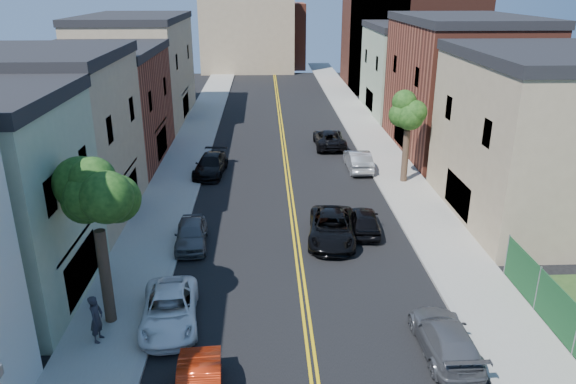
{
  "coord_description": "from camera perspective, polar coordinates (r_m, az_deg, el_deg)",
  "views": [
    {
      "loc": [
        -1.59,
        -5.05,
        12.83
      ],
      "look_at": [
        -0.35,
        23.3,
        2.0
      ],
      "focal_mm": 34.09,
      "sensor_mm": 36.0,
      "label": 1
    }
  ],
  "objects": [
    {
      "name": "bldg_right_brick",
      "position": [
        46.45,
        17.44,
        10.25
      ],
      "size": [
        9.0,
        14.0,
        10.0
      ],
      "primitive_type": "cube",
      "color": "brown",
      "rests_on": "ground"
    },
    {
      "name": "bldg_left_tan_near",
      "position": [
        33.56,
        -24.2,
        4.66
      ],
      "size": [
        9.0,
        10.0,
        9.0
      ],
      "primitive_type": "cube",
      "color": "#998466",
      "rests_on": "ground"
    },
    {
      "name": "dark_car_right_far",
      "position": [
        46.04,
        4.33,
        5.59
      ],
      "size": [
        2.43,
        5.24,
        1.46
      ],
      "primitive_type": "imported",
      "rotation": [
        0.0,
        0.0,
        3.14
      ],
      "color": "black",
      "rests_on": "ground"
    },
    {
      "name": "tree_left_mid",
      "position": [
        21.01,
        -19.8,
        2.33
      ],
      "size": [
        5.2,
        5.2,
        9.29
      ],
      "color": "#37231B",
      "rests_on": "sidewalk_left"
    },
    {
      "name": "curb_right",
      "position": [
        47.45,
        7.01,
        5.14
      ],
      "size": [
        0.3,
        100.0,
        0.15
      ],
      "primitive_type": "cube",
      "color": "gray",
      "rests_on": "ground"
    },
    {
      "name": "sidewalk_left",
      "position": [
        47.24,
        -10.12,
        4.9
      ],
      "size": [
        3.2,
        100.0,
        0.15
      ],
      "primitive_type": "cube",
      "color": "gray",
      "rests_on": "ground"
    },
    {
      "name": "sidewalk_right",
      "position": [
        47.77,
        9.09,
        5.14
      ],
      "size": [
        3.2,
        100.0,
        0.15
      ],
      "primitive_type": "cube",
      "color": "gray",
      "rests_on": "ground"
    },
    {
      "name": "church",
      "position": [
        74.52,
        11.9,
        16.17
      ],
      "size": [
        16.2,
        14.2,
        22.6
      ],
      "color": "#4C2319",
      "rests_on": "ground"
    },
    {
      "name": "black_car_left",
      "position": [
        39.55,
        -8.06,
        2.83
      ],
      "size": [
        2.47,
        5.04,
        1.41
      ],
      "primitive_type": "imported",
      "rotation": [
        0.0,
        0.0,
        -0.1
      ],
      "color": "black",
      "rests_on": "ground"
    },
    {
      "name": "white_pickup",
      "position": [
        22.82,
        -12.24,
        -11.9
      ],
      "size": [
        2.63,
        4.91,
        1.31
      ],
      "primitive_type": "imported",
      "rotation": [
        0.0,
        0.0,
        0.1
      ],
      "color": "white",
      "rests_on": "ground"
    },
    {
      "name": "bldg_right_tan",
      "position": [
        34.0,
        24.97,
        4.74
      ],
      "size": [
        9.0,
        12.0,
        9.0
      ],
      "primitive_type": "cube",
      "color": "#998466",
      "rests_on": "ground"
    },
    {
      "name": "backdrop_left",
      "position": [
        87.35,
        -4.25,
        16.35
      ],
      "size": [
        14.0,
        8.0,
        12.0
      ],
      "primitive_type": "cube",
      "color": "#998466",
      "rests_on": "ground"
    },
    {
      "name": "bldg_right_palegrn",
      "position": [
        59.76,
        12.94,
        12.12
      ],
      "size": [
        9.0,
        12.0,
        8.5
      ],
      "primitive_type": "cube",
      "color": "gray",
      "rests_on": "ground"
    },
    {
      "name": "silver_car_right",
      "position": [
        40.42,
        7.32,
        3.31
      ],
      "size": [
        1.62,
        4.51,
        1.48
      ],
      "primitive_type": "imported",
      "rotation": [
        0.0,
        0.0,
        3.15
      ],
      "color": "#929598",
      "rests_on": "ground"
    },
    {
      "name": "bldg_left_tan_far",
      "position": [
        57.0,
        -15.4,
        12.02
      ],
      "size": [
        9.0,
        16.0,
        9.5
      ],
      "primitive_type": "cube",
      "color": "#998466",
      "rests_on": "ground"
    },
    {
      "name": "bldg_left_brick",
      "position": [
        43.78,
        -19.11,
        8.11
      ],
      "size": [
        9.0,
        12.0,
        8.0
      ],
      "primitive_type": "cube",
      "color": "brown",
      "rests_on": "ground"
    },
    {
      "name": "backdrop_center",
      "position": [
        91.4,
        -1.56,
        15.97
      ],
      "size": [
        10.0,
        8.0,
        10.0
      ],
      "primitive_type": "cube",
      "color": "brown",
      "rests_on": "ground"
    },
    {
      "name": "tree_right_far",
      "position": [
        37.0,
        12.61,
        9.38
      ],
      "size": [
        4.4,
        4.4,
        8.03
      ],
      "color": "#37231B",
      "rests_on": "sidewalk_right"
    },
    {
      "name": "black_suv_lane",
      "position": [
        29.11,
        4.61,
        -3.74
      ],
      "size": [
        3.01,
        5.49,
        1.46
      ],
      "primitive_type": "imported",
      "rotation": [
        0.0,
        0.0,
        -0.12
      ],
      "color": "black",
      "rests_on": "ground"
    },
    {
      "name": "black_car_right",
      "position": [
        30.33,
        7.98,
        -2.97
      ],
      "size": [
        1.86,
        4.02,
        1.33
      ],
      "primitive_type": "imported",
      "rotation": [
        0.0,
        0.0,
        3.07
      ],
      "color": "black",
      "rests_on": "ground"
    },
    {
      "name": "curb_left",
      "position": [
        47.04,
        -8.0,
        4.95
      ],
      "size": [
        0.3,
        100.0,
        0.15
      ],
      "primitive_type": "cube",
      "color": "gray",
      "rests_on": "ground"
    },
    {
      "name": "pedestrian_left",
      "position": [
        22.19,
        -19.36,
        -12.36
      ],
      "size": [
        0.54,
        0.75,
        1.9
      ],
      "primitive_type": "imported",
      "rotation": [
        0.0,
        0.0,
        1.44
      ],
      "color": "#25242B",
      "rests_on": "sidewalk_left"
    },
    {
      "name": "grey_car_left",
      "position": [
        28.93,
        -10.06,
        -4.29
      ],
      "size": [
        1.86,
        4.08,
        1.36
      ],
      "primitive_type": "imported",
      "rotation": [
        0.0,
        0.0,
        0.06
      ],
      "color": "#4E5155",
      "rests_on": "ground"
    },
    {
      "name": "grey_car_right",
      "position": [
        21.56,
        16.1,
        -14.42
      ],
      "size": [
        1.89,
        4.59,
        1.33
      ],
      "primitive_type": "imported",
      "rotation": [
        0.0,
        0.0,
        3.15
      ],
      "color": "#4E5055",
      "rests_on": "ground"
    }
  ]
}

